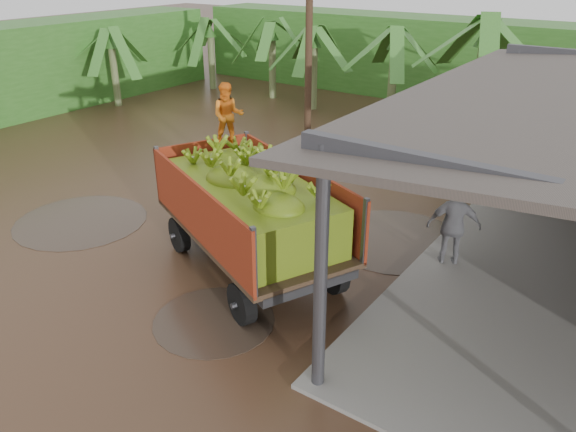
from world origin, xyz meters
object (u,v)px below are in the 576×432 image
object	(u,v)px
man_blue	(217,188)
man_grey	(454,226)
banana_trailer	(250,207)
utility_pole	(309,22)

from	to	relation	value
man_blue	man_grey	world-z (taller)	man_grey
man_grey	banana_trailer	bearing A→B (deg)	11.91
man_grey	utility_pole	distance (m)	9.53
banana_trailer	man_blue	bearing A→B (deg)	170.46
man_blue	utility_pole	bearing A→B (deg)	-74.93
banana_trailer	man_blue	xyz separation A→B (m)	(-2.31, 1.56, -0.62)
banana_trailer	man_grey	world-z (taller)	banana_trailer
banana_trailer	utility_pole	bearing A→B (deg)	139.87
banana_trailer	utility_pole	world-z (taller)	utility_pole
banana_trailer	utility_pole	xyz separation A→B (m)	(-3.76, 7.95, 2.72)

